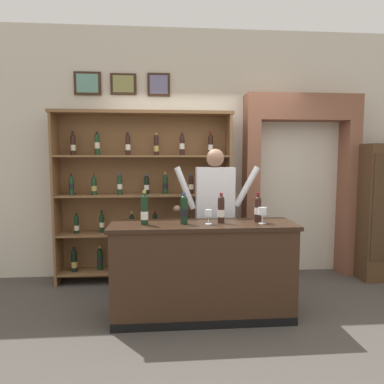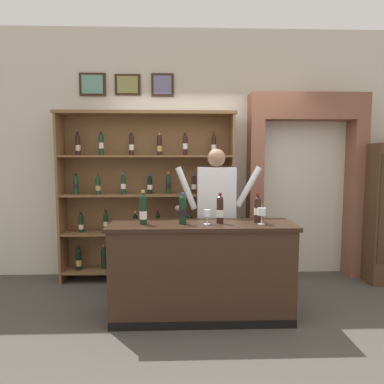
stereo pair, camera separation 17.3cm
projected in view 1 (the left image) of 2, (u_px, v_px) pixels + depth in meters
The scene contains 12 objects.
ground_plane at pixel (216, 317), 3.54m from camera, with size 14.00×14.00×0.02m, color #47423D.
back_wall at pixel (201, 154), 4.80m from camera, with size 12.00×0.19×3.34m.
wine_shelf at pixel (144, 194), 4.51m from camera, with size 2.29×0.36×2.21m.
archway_doorway at pixel (298, 173), 4.80m from camera, with size 1.56×0.45×2.47m.
tasting_counter at pixel (203, 270), 3.48m from camera, with size 1.85×0.56×0.97m.
shopkeeper at pixel (215, 205), 3.98m from camera, with size 1.02×0.22×1.73m.
tasting_bottle_prosecco at pixel (144, 209), 3.35m from camera, with size 0.07×0.07×0.34m.
tasting_bottle_rosso at pixel (184, 209), 3.38m from camera, with size 0.07×0.07×0.31m.
tasting_bottle_riserva at pixel (221, 209), 3.44m from camera, with size 0.07×0.07×0.30m.
tasting_bottle_vin_santo at pixel (258, 208), 3.48m from camera, with size 0.07×0.07×0.30m.
wine_glass_right at pixel (263, 212), 3.40m from camera, with size 0.08×0.08×0.16m.
wine_glass_left at pixel (209, 214), 3.37m from camera, with size 0.07×0.07×0.15m.
Camera 1 is at (-0.52, -3.37, 1.62)m, focal length 32.17 mm.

